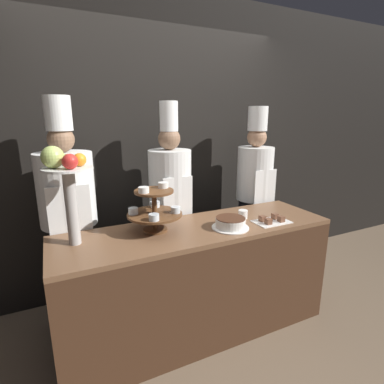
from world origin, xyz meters
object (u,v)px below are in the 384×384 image
Objects in this scene: cake_round at (230,223)px; cup_white at (243,214)px; tiered_stand at (154,208)px; chef_center_right at (254,187)px; fruit_pedestal at (66,177)px; cake_square_tray at (272,220)px; chef_center_left at (170,199)px; chef_left at (69,210)px.

cup_white is at bearing 33.89° from cake_round.
tiered_stand is 1.29m from chef_center_right.
fruit_pedestal is 1.52m from cake_square_tray.
cake_round is 0.16× the size of chef_center_right.
chef_center_left is at bearing 109.62° from cake_round.
chef_center_right is at bearing 45.77° from cup_white.
cup_white is (0.21, 0.14, -0.00)m from cake_round.
tiered_stand is at bearing -123.60° from chef_center_left.
cake_round is 0.36m from cake_square_tray.
chef_center_right is (1.76, 0.00, -0.00)m from chef_left.
cake_round is at bearing -10.50° from fruit_pedestal.
chef_left is at bearing 149.33° from cake_round.
chef_center_left is (0.30, 0.45, -0.08)m from tiered_stand.
cup_white is (1.29, -0.06, -0.41)m from fruit_pedestal.
chef_center_left reaches higher than cake_square_tray.
chef_left reaches higher than chef_center_right.
cake_round is (0.52, -0.19, -0.13)m from tiered_stand.
tiered_stand is 0.22× the size of chef_center_left.
fruit_pedestal is 1.86m from chef_center_right.
cup_white is 0.66m from chef_center_left.
chef_left is 0.84m from chef_center_left.
tiered_stand reaches higher than cup_white.
cake_round is at bearing -19.89° from tiered_stand.
cake_square_tray is (1.44, -0.23, -0.43)m from fruit_pedestal.
cake_square_tray is at bearing -48.91° from cup_white.
fruit_pedestal is 0.35× the size of chef_left.
chef_center_right is (0.48, 0.49, 0.07)m from cup_white.
cake_square_tray is 0.15× the size of chef_center_left.
tiered_stand is 1.42× the size of cake_round.
fruit_pedestal is 1.36m from cup_white.
cake_square_tray is (0.88, -0.22, -0.15)m from tiered_stand.
cup_white is at bearing -134.23° from chef_center_right.
cup_white is 0.27× the size of cake_square_tray.
chef_center_left is (-0.23, 0.63, 0.05)m from cake_round.
cup_white is at bearing -2.64° from fruit_pedestal.
chef_center_right reaches higher than tiered_stand.
chef_center_right is (1.21, 0.45, -0.07)m from tiered_stand.
chef_left is 1.01× the size of chef_center_left.
cup_white is 0.69m from chef_center_right.
cake_round is at bearing -70.38° from chef_center_left.
fruit_pedestal is 0.55m from chef_left.
cup_white is at bearing -3.75° from tiered_stand.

